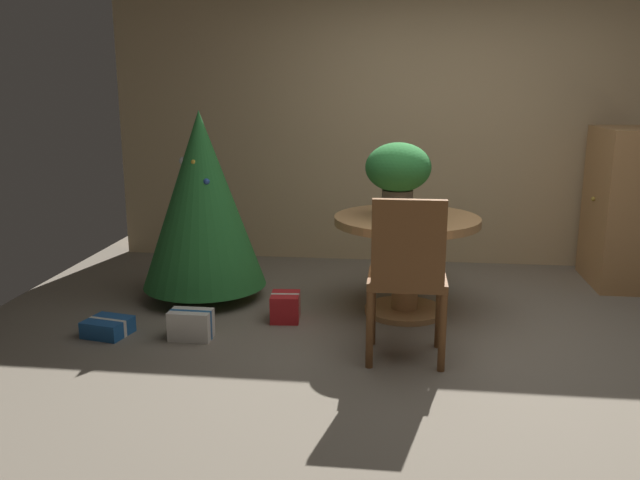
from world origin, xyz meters
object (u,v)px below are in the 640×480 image
Objects in this scene: flower_vase at (398,171)px; gift_box_blue at (108,327)px; gift_box_cream at (191,325)px; potted_plant at (421,254)px; wooden_chair_near at (407,271)px; holiday_tree at (202,200)px; wooden_cabinet at (621,207)px; round_dining_table at (406,244)px; gift_box_red at (285,307)px.

flower_vase is 1.66× the size of gift_box_blue.
potted_plant reaches higher than gift_box_cream.
wooden_chair_near reaches higher than potted_plant.
holiday_tree is 1.12× the size of wooden_cabinet.
gift_box_cream is at bearing -79.78° from holiday_tree.
wooden_cabinet reaches higher than wooden_chair_near.
round_dining_table is at bearing -6.47° from holiday_tree.
gift_box_red is 0.78× the size of gift_box_blue.
wooden_cabinet is at bearing 23.96° from gift_box_blue.
flower_vase is 2.10m from wooden_cabinet.
gift_box_blue is (-0.42, -0.84, -0.72)m from holiday_tree.
round_dining_table is 0.96m from gift_box_red.
gift_box_cream is 0.62× the size of potted_plant.
wooden_chair_near is 1.47m from gift_box_cream.
gift_box_blue is 0.57m from gift_box_cream.
wooden_chair_near reaches higher than gift_box_red.
flower_vase is at bearing 17.19° from gift_box_red.
round_dining_table is at bearing 90.00° from wooden_chair_near.
flower_vase is 1.17× the size of potted_plant.
holiday_tree is 1.18m from gift_box_blue.
wooden_cabinet is (2.57, 1.22, 0.55)m from gift_box_red.
flower_vase is at bearing -104.17° from potted_plant.
round_dining_table is 1.56m from holiday_tree.
gift_box_blue is at bearing -160.77° from flower_vase.
flower_vase reaches higher than round_dining_table.
holiday_tree is at bearing 100.22° from gift_box_cream.
gift_box_blue is at bearing -144.59° from potted_plant.
gift_box_blue is 0.71× the size of potted_plant.
wooden_cabinet is 2.91× the size of potted_plant.
flower_vase is 1.17m from potted_plant.
wooden_cabinet is (1.81, 0.98, -0.39)m from flower_vase.
round_dining_table is 4.19× the size of gift_box_red.
gift_box_red is 0.55× the size of potted_plant.
flower_vase is 2.22m from gift_box_blue.
flower_vase is 0.40× the size of wooden_cabinet.
wooden_chair_near reaches higher than round_dining_table.
flower_vase is at bearing -170.98° from round_dining_table.
round_dining_table is at bearing 9.02° from flower_vase.
round_dining_table is at bearing 25.96° from gift_box_cream.
gift_box_cream is (-1.38, 0.21, -0.47)m from wooden_chair_near.
potted_plant reaches higher than gift_box_red.
wooden_chair_near is at bearing -133.21° from wooden_cabinet.
holiday_tree is 5.22× the size of gift_box_cream.
round_dining_table is 0.88m from wooden_chair_near.
potted_plant is (0.14, 1.69, -0.33)m from wooden_chair_near.
gift_box_red is 1.19m from gift_box_blue.
gift_box_blue is 2.57m from potted_plant.
potted_plant reaches higher than gift_box_blue.
potted_plant is at bearing 21.05° from holiday_tree.
holiday_tree is (-1.53, 0.17, 0.26)m from round_dining_table.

